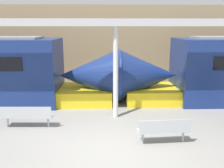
{
  "coord_description": "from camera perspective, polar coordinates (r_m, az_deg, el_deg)",
  "views": [
    {
      "loc": [
        -0.04,
        -6.98,
        3.64
      ],
      "look_at": [
        0.26,
        2.82,
        1.4
      ],
      "focal_mm": 40.0,
      "sensor_mm": 36.0,
      "label": 1
    }
  ],
  "objects": [
    {
      "name": "station_wall",
      "position": [
        16.13,
        -1.6,
        8.81
      ],
      "size": [
        56.0,
        0.2,
        5.0
      ],
      "primitive_type": "cube",
      "color": "#9E8460",
      "rests_on": "ground_plane"
    },
    {
      "name": "canopy_beam",
      "position": [
        9.79,
        0.88,
        13.89
      ],
      "size": [
        28.0,
        0.6,
        0.28
      ],
      "primitive_type": "cube",
      "color": "#B7B7BC",
      "rests_on": "support_column_near"
    },
    {
      "name": "bench_far",
      "position": [
        9.75,
        -18.93,
        -6.68
      ],
      "size": [
        1.9,
        0.5,
        0.84
      ],
      "rotation": [
        0.0,
        0.0,
        -0.03
      ],
      "color": "#ADB2B7",
      "rests_on": "ground_plane"
    },
    {
      "name": "bench_near",
      "position": [
        8.18,
        11.82,
        -10.04
      ],
      "size": [
        1.7,
        0.56,
        0.84
      ],
      "rotation": [
        0.0,
        0.0,
        0.07
      ],
      "color": "#ADB2B7",
      "rests_on": "ground_plane"
    },
    {
      "name": "support_column_near",
      "position": [
        9.96,
        0.84,
        2.43
      ],
      "size": [
        0.2,
        0.2,
        3.68
      ],
      "primitive_type": "cylinder",
      "color": "silver",
      "rests_on": "ground_plane"
    },
    {
      "name": "ground_plane",
      "position": [
        7.88,
        -1.29,
        -14.67
      ],
      "size": [
        60.0,
        60.0,
        0.0
      ],
      "primitive_type": "plane",
      "color": "gray"
    }
  ]
}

